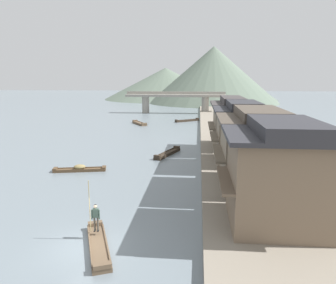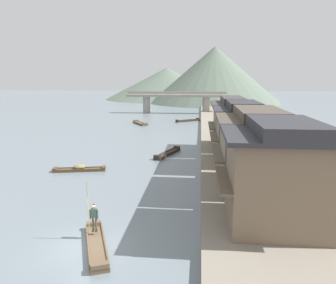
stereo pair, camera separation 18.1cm
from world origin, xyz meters
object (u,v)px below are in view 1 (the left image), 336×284
at_px(boat_moored_far, 187,121).
at_px(house_waterfront_narrow, 232,123).
at_px(boat_moored_second, 168,153).
at_px(house_waterfront_nearest, 284,175).
at_px(boat_moored_third, 140,123).
at_px(boat_moored_nearest, 80,169).
at_px(boatman_person, 95,214).
at_px(house_waterfront_second, 258,149).
at_px(house_waterfront_tall, 242,133).
at_px(stone_bridge, 175,99).
at_px(boat_foreground_poled, 98,246).

bearing_deg(boat_moored_far, house_waterfront_narrow, -76.49).
bearing_deg(boat_moored_second, house_waterfront_nearest, -65.27).
bearing_deg(boat_moored_second, boat_moored_third, 107.93).
relative_size(boat_moored_nearest, house_waterfront_narrow, 0.68).
bearing_deg(boatman_person, house_waterfront_second, 39.61).
bearing_deg(boat_moored_nearest, boat_moored_third, 89.88).
bearing_deg(house_waterfront_second, house_waterfront_tall, 92.26).
xyz_separation_m(boat_moored_second, stone_bridge, (-2.38, 44.41, 3.39)).
bearing_deg(boatman_person, boat_moored_second, 84.03).
xyz_separation_m(house_waterfront_second, house_waterfront_narrow, (-0.63, 14.47, 0.00)).
height_order(boat_foreground_poled, boat_moored_second, boat_moored_second).
bearing_deg(stone_bridge, boat_foreground_poled, -89.39).
bearing_deg(boat_moored_second, house_waterfront_second, -54.75).
distance_m(boat_moored_nearest, boat_moored_far, 37.98).
height_order(boatman_person, house_waterfront_tall, house_waterfront_tall).
height_order(boat_moored_nearest, house_waterfront_narrow, house_waterfront_narrow).
bearing_deg(house_waterfront_nearest, boatman_person, -170.49).
distance_m(house_waterfront_second, stone_bridge, 57.11).
bearing_deg(boatman_person, house_waterfront_tall, 57.56).
height_order(boat_foreground_poled, boat_moored_far, boat_moored_far).
distance_m(house_waterfront_narrow, stone_bridge, 42.83).
relative_size(boat_foreground_poled, boat_moored_third, 0.98).
distance_m(boat_moored_nearest, house_waterfront_tall, 16.57).
height_order(house_waterfront_nearest, house_waterfront_narrow, same).
bearing_deg(boat_moored_second, house_waterfront_tall, -28.88).
relative_size(boat_moored_far, house_waterfront_nearest, 0.70).
relative_size(boat_moored_nearest, boat_moored_second, 0.93).
relative_size(boatman_person, boat_moored_far, 0.61).
bearing_deg(boat_foreground_poled, boat_moored_nearest, 114.30).
bearing_deg(house_waterfront_narrow, boat_moored_far, 103.51).
xyz_separation_m(boat_moored_nearest, house_waterfront_nearest, (16.49, -11.10, 3.37)).
bearing_deg(boat_moored_nearest, house_waterfront_tall, 10.68).
height_order(boat_foreground_poled, boatman_person, boatman_person).
height_order(boatman_person, boat_moored_third, boatman_person).
xyz_separation_m(boat_moored_third, house_waterfront_second, (16.17, -36.11, 3.40)).
relative_size(boat_foreground_poled, boat_moored_second, 0.89).
relative_size(boat_foreground_poled, boatman_person, 1.61).
xyz_separation_m(boat_moored_second, house_waterfront_nearest, (8.53, -18.51, 3.41)).
distance_m(boat_moored_third, house_waterfront_nearest, 46.08).
distance_m(boat_moored_far, stone_bridge, 15.77).
bearing_deg(stone_bridge, house_waterfront_nearest, -80.16).
xyz_separation_m(boat_moored_nearest, boat_moored_second, (7.96, 7.41, -0.03)).
distance_m(boat_moored_nearest, house_waterfront_second, 17.12).
height_order(house_waterfront_second, stone_bridge, house_waterfront_second).
distance_m(boatman_person, boat_moored_nearest, 14.21).
xyz_separation_m(boat_moored_third, stone_bridge, (5.51, 20.00, 3.39)).
bearing_deg(house_waterfront_nearest, boat_moored_third, 110.94).
distance_m(boat_moored_second, house_waterfront_narrow, 8.81).
relative_size(boat_moored_nearest, stone_bridge, 0.20).
bearing_deg(house_waterfront_second, stone_bridge, 100.75).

